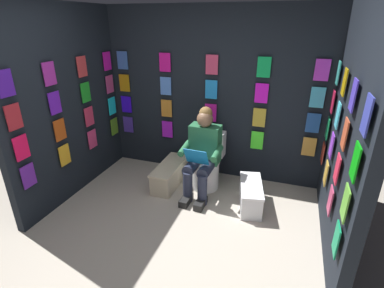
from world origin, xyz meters
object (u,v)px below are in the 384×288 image
(comic_longbox_near, at_px, (170,174))
(comic_longbox_far, at_px, (251,195))
(toilet, at_px, (207,164))
(person_reading, at_px, (202,153))

(comic_longbox_near, bearing_deg, comic_longbox_far, 171.44)
(toilet, bearing_deg, comic_longbox_far, 155.97)
(toilet, xyz_separation_m, person_reading, (0.01, 0.23, 0.27))
(toilet, distance_m, person_reading, 0.35)
(comic_longbox_near, height_order, comic_longbox_far, comic_longbox_far)
(person_reading, height_order, comic_longbox_near, person_reading)
(toilet, distance_m, comic_longbox_near, 0.56)
(comic_longbox_far, bearing_deg, comic_longbox_near, -20.14)
(comic_longbox_near, relative_size, comic_longbox_far, 1.15)
(comic_longbox_near, distance_m, comic_longbox_far, 1.20)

